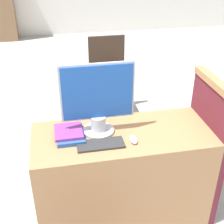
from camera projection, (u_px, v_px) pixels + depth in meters
desk at (122, 176)px, 2.41m from camera, size 1.29×0.56×0.78m
carrel_divider at (205, 146)px, 2.43m from camera, size 0.07×0.57×1.13m
monitor at (98, 100)px, 2.12m from camera, size 0.51×0.23×0.52m
keyboard at (101, 144)px, 2.09m from camera, size 0.32×0.13×0.02m
mouse at (133, 139)px, 2.13m from camera, size 0.05×0.10×0.03m
book_stack at (70, 134)px, 2.17m from camera, size 0.20×0.25×0.05m
far_chair at (108, 74)px, 3.79m from camera, size 0.44×0.44×0.97m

